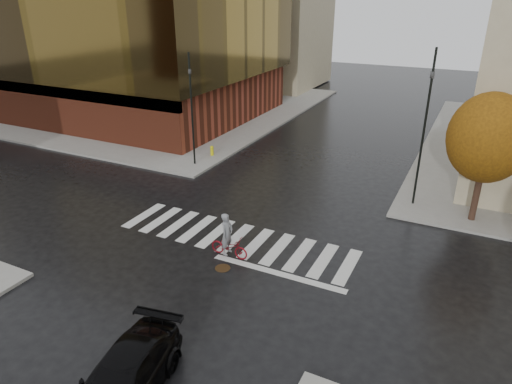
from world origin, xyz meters
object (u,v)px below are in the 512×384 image
cyclist (228,242)px  fire_hydrant (212,150)px  traffic_light_nw (191,103)px  sedan (122,382)px  traffic_light_ne (426,117)px

cyclist → fire_hydrant: 13.37m
traffic_light_nw → fire_hydrant: 4.25m
fire_hydrant → sedan: bearing=-65.4°
cyclist → fire_hydrant: size_ratio=2.97×
sedan → traffic_light_ne: 18.57m
traffic_light_ne → cyclist: bearing=73.5°
cyclist → traffic_light_nw: (-7.75, 9.02, 3.59)m
traffic_light_nw → fire_hydrant: bearing=-165.9°
sedan → fire_hydrant: size_ratio=7.02×
sedan → cyclist: 8.29m
sedan → fire_hydrant: bearing=104.6°
cyclist → traffic_light_nw: traffic_light_nw is taller
traffic_light_nw → cyclist: bearing=59.3°
traffic_light_nw → sedan: bearing=46.1°
sedan → fire_hydrant: sedan is taller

